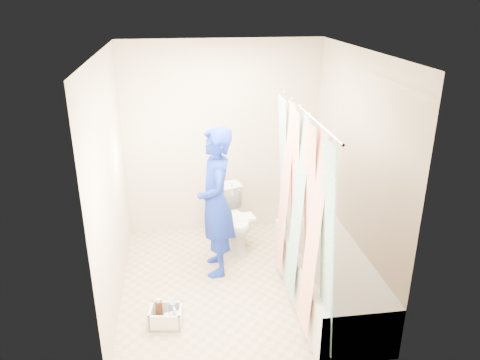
{
  "coord_description": "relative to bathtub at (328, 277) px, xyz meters",
  "views": [
    {
      "loc": [
        -0.57,
        -4.18,
        2.89
      ],
      "look_at": [
        0.09,
        0.4,
        1.02
      ],
      "focal_mm": 35.0,
      "sensor_mm": 36.0,
      "label": 1
    }
  ],
  "objects": [
    {
      "name": "floor",
      "position": [
        -0.85,
        0.43,
        -0.27
      ],
      "size": [
        2.6,
        2.6,
        0.0
      ],
      "primitive_type": "plane",
      "color": "tan",
      "rests_on": "ground"
    },
    {
      "name": "wall_back",
      "position": [
        -0.85,
        1.73,
        0.93
      ],
      "size": [
        2.4,
        0.02,
        2.4
      ],
      "primitive_type": "cube",
      "color": "#B6AA8C",
      "rests_on": "ground"
    },
    {
      "name": "wall_left",
      "position": [
        -2.05,
        0.43,
        0.93
      ],
      "size": [
        0.02,
        2.6,
        2.4
      ],
      "primitive_type": "cube",
      "color": "#B6AA8C",
      "rests_on": "ground"
    },
    {
      "name": "ceiling",
      "position": [
        -0.85,
        0.43,
        2.13
      ],
      "size": [
        2.4,
        2.6,
        0.02
      ],
      "primitive_type": "cube",
      "color": "white",
      "rests_on": "wall_back"
    },
    {
      "name": "tank_internals",
      "position": [
        -0.88,
        1.39,
        0.44
      ],
      "size": [
        0.17,
        0.07,
        0.24
      ],
      "color": "black",
      "rests_on": "toilet"
    },
    {
      "name": "shower_curtain",
      "position": [
        -0.33,
        0.0,
        0.75
      ],
      "size": [
        0.06,
        1.75,
        1.8
      ],
      "primitive_type": "cube",
      "color": "white",
      "rests_on": "curtain_rod"
    },
    {
      "name": "curtain_rod",
      "position": [
        -0.33,
        0.0,
        1.68
      ],
      "size": [
        0.02,
        1.9,
        0.02
      ],
      "primitive_type": "cylinder",
      "rotation": [
        1.57,
        0.0,
        0.0
      ],
      "color": "silver",
      "rests_on": "wall_back"
    },
    {
      "name": "tank_lid",
      "position": [
        -0.78,
        1.09,
        0.16
      ],
      "size": [
        0.47,
        0.27,
        0.03
      ],
      "primitive_type": "cube",
      "rotation": [
        0.0,
        0.0,
        0.19
      ],
      "color": "white",
      "rests_on": "toilet"
    },
    {
      "name": "bathtub",
      "position": [
        0.0,
        0.0,
        0.0
      ],
      "size": [
        0.7,
        1.75,
        0.5
      ],
      "color": "silver",
      "rests_on": "ground"
    },
    {
      "name": "wall_front",
      "position": [
        -0.85,
        -0.88,
        0.93
      ],
      "size": [
        2.4,
        0.02,
        2.4
      ],
      "primitive_type": "cube",
      "color": "#B6AA8C",
      "rests_on": "ground"
    },
    {
      "name": "plumber",
      "position": [
        -1.03,
        0.72,
        0.55
      ],
      "size": [
        0.4,
        0.6,
        1.63
      ],
      "primitive_type": "imported",
      "rotation": [
        0.0,
        0.0,
        -1.55
      ],
      "color": "navy",
      "rests_on": "ground"
    },
    {
      "name": "cleaning_caddy",
      "position": [
        -1.59,
        -0.15,
        -0.19
      ],
      "size": [
        0.32,
        0.27,
        0.22
      ],
      "rotation": [
        0.0,
        0.0,
        -0.15
      ],
      "color": "white",
      "rests_on": "ground"
    },
    {
      "name": "toilet",
      "position": [
        -0.8,
        1.21,
        0.09
      ],
      "size": [
        0.53,
        0.77,
        0.72
      ],
      "primitive_type": "imported",
      "rotation": [
        0.0,
        0.0,
        0.19
      ],
      "color": "silver",
      "rests_on": "ground"
    },
    {
      "name": "wall_right",
      "position": [
        0.35,
        0.43,
        0.93
      ],
      "size": [
        0.02,
        2.6,
        2.4
      ],
      "primitive_type": "cube",
      "color": "#B6AA8C",
      "rests_on": "ground"
    }
  ]
}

